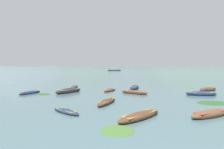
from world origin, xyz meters
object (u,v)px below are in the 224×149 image
(rowboat_3, at_px, (69,91))
(rowboat_12, at_px, (110,90))
(rowboat_1, at_px, (107,102))
(rowboat_2, at_px, (134,92))
(rowboat_5, at_px, (208,89))
(rowboat_6, at_px, (211,114))
(rowboat_13, at_px, (75,87))
(rowboat_4, at_px, (201,94))
(rowboat_7, at_px, (140,116))
(rowboat_0, at_px, (30,93))
(ferry_0, at_px, (114,70))
(rowboat_11, at_px, (135,87))
(rowboat_8, at_px, (66,111))

(rowboat_3, xyz_separation_m, rowboat_12, (5.97, 1.36, -0.10))
(rowboat_1, bearing_deg, rowboat_2, 58.41)
(rowboat_5, height_order, rowboat_6, rowboat_5)
(rowboat_2, height_order, rowboat_6, rowboat_2)
(rowboat_12, bearing_deg, rowboat_13, 147.65)
(rowboat_5, distance_m, rowboat_13, 21.74)
(rowboat_2, relative_size, rowboat_4, 0.95)
(rowboat_3, distance_m, rowboat_12, 6.12)
(rowboat_7, bearing_deg, rowboat_3, 122.88)
(rowboat_0, relative_size, ferry_0, 0.33)
(rowboat_1, relative_size, rowboat_5, 1.08)
(rowboat_5, relative_size, ferry_0, 0.39)
(rowboat_5, relative_size, rowboat_11, 0.95)
(rowboat_3, relative_size, rowboat_6, 1.03)
(rowboat_13, bearing_deg, rowboat_11, -6.37)
(rowboat_4, xyz_separation_m, rowboat_5, (3.35, 4.16, -0.01))
(rowboat_5, height_order, rowboat_13, rowboat_5)
(rowboat_13, bearing_deg, rowboat_3, -88.29)
(rowboat_1, bearing_deg, rowboat_12, 87.38)
(rowboat_7, relative_size, rowboat_11, 1.01)
(rowboat_4, bearing_deg, rowboat_11, 138.64)
(rowboat_0, relative_size, rowboat_2, 0.85)
(rowboat_7, distance_m, rowboat_11, 16.67)
(rowboat_0, xyz_separation_m, rowboat_6, (18.70, -11.16, 0.03))
(rowboat_5, bearing_deg, ferry_0, 95.60)
(rowboat_6, relative_size, ferry_0, 0.42)
(rowboat_2, distance_m, rowboat_12, 4.24)
(rowboat_6, distance_m, rowboat_7, 5.53)
(ferry_0, bearing_deg, rowboat_13, -95.82)
(rowboat_11, relative_size, rowboat_12, 1.25)
(rowboat_13, bearing_deg, rowboat_1, -65.53)
(rowboat_1, bearing_deg, rowboat_3, 127.17)
(rowboat_1, relative_size, rowboat_2, 1.10)
(rowboat_2, xyz_separation_m, rowboat_12, (-3.39, 2.55, -0.04))
(rowboat_5, xyz_separation_m, ferry_0, (-10.69, 109.06, 0.24))
(rowboat_6, distance_m, rowboat_8, 11.42)
(rowboat_6, bearing_deg, rowboat_2, 111.15)
(rowboat_4, distance_m, ferry_0, 113.46)
(rowboat_4, relative_size, rowboat_8, 1.34)
(rowboat_2, height_order, rowboat_3, rowboat_3)
(rowboat_11, relative_size, ferry_0, 0.41)
(rowboat_12, distance_m, ferry_0, 109.24)
(rowboat_0, relative_size, rowboat_8, 1.09)
(rowboat_5, relative_size, rowboat_12, 1.18)
(rowboat_5, xyz_separation_m, rowboat_11, (-11.06, 2.63, 0.02))
(rowboat_4, distance_m, rowboat_12, 12.62)
(rowboat_1, height_order, rowboat_6, rowboat_6)
(rowboat_3, relative_size, rowboat_5, 1.12)
(rowboat_4, bearing_deg, rowboat_7, -135.35)
(rowboat_4, xyz_separation_m, ferry_0, (-7.34, 113.22, 0.23))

